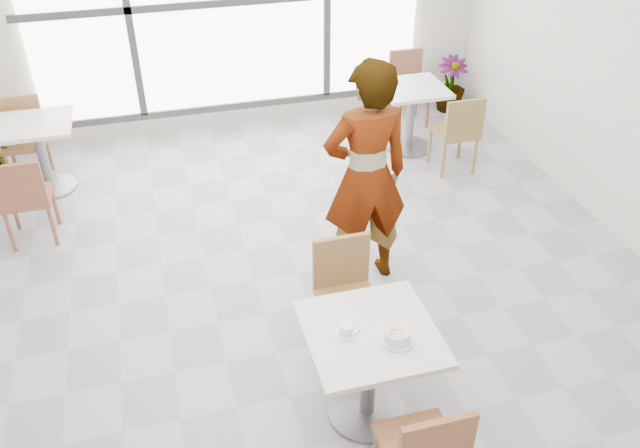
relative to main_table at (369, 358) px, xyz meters
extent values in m
plane|color=#9E9EA5|center=(-0.09, 1.15, -0.52)|extent=(7.00, 7.00, 0.00)
plane|color=silver|center=(-0.09, 4.65, 0.98)|extent=(6.00, 0.00, 6.00)
cube|color=white|center=(-0.09, 4.59, 0.98)|extent=(4.40, 0.04, 2.40)
cube|color=#3F3F42|center=(-0.09, 4.56, 0.98)|extent=(4.60, 0.05, 0.08)
cube|color=#3F3F42|center=(-1.19, 4.56, 0.98)|extent=(0.08, 0.05, 2.40)
cube|color=#3F3F42|center=(-0.09, 4.56, -0.24)|extent=(4.60, 0.05, 0.08)
cube|color=silver|center=(0.00, 0.00, 0.21)|extent=(0.80, 0.80, 0.04)
cylinder|color=slate|center=(0.00, 0.00, -0.17)|extent=(0.10, 0.10, 0.71)
cylinder|color=slate|center=(0.00, 0.00, -0.51)|extent=(0.52, 0.52, 0.03)
cube|color=brown|center=(0.08, -0.63, -0.09)|extent=(0.42, 0.42, 0.04)
cube|color=brown|center=(0.08, -0.82, 0.14)|extent=(0.42, 0.04, 0.42)
cylinder|color=brown|center=(0.26, -0.45, -0.32)|extent=(0.04, 0.04, 0.41)
cube|color=olive|center=(0.06, 0.65, -0.09)|extent=(0.42, 0.42, 0.04)
cube|color=olive|center=(0.06, 0.84, 0.14)|extent=(0.42, 0.04, 0.42)
cylinder|color=olive|center=(-0.12, 0.47, -0.32)|extent=(0.04, 0.04, 0.41)
cylinder|color=olive|center=(-0.12, 0.83, -0.32)|extent=(0.04, 0.04, 0.41)
cylinder|color=olive|center=(0.24, 0.47, -0.32)|extent=(0.04, 0.04, 0.41)
cylinder|color=olive|center=(0.24, 0.83, -0.32)|extent=(0.04, 0.04, 0.41)
cylinder|color=silver|center=(0.13, -0.12, 0.23)|extent=(0.21, 0.21, 0.01)
cylinder|color=silver|center=(0.13, -0.12, 0.27)|extent=(0.16, 0.16, 0.07)
torus|color=silver|center=(0.13, -0.12, 0.31)|extent=(0.16, 0.16, 0.01)
cylinder|color=#C4BE8C|center=(0.13, -0.12, 0.27)|extent=(0.14, 0.14, 0.05)
cylinder|color=beige|center=(0.13, -0.08, 0.31)|extent=(0.03, 0.03, 0.02)
cylinder|color=beige|center=(0.10, -0.13, 0.31)|extent=(0.03, 0.03, 0.02)
cylinder|color=#F7ED9F|center=(0.10, -0.10, 0.30)|extent=(0.03, 0.03, 0.01)
cylinder|color=beige|center=(0.09, -0.13, 0.30)|extent=(0.03, 0.03, 0.01)
cylinder|color=beige|center=(0.08, -0.12, 0.31)|extent=(0.03, 0.03, 0.01)
cylinder|color=#F4E79D|center=(0.09, -0.09, 0.31)|extent=(0.03, 0.03, 0.02)
cylinder|color=beige|center=(0.13, -0.13, 0.30)|extent=(0.03, 0.03, 0.02)
cylinder|color=beige|center=(0.12, -0.12, 0.30)|extent=(0.03, 0.03, 0.02)
cylinder|color=beige|center=(0.16, -0.11, 0.30)|extent=(0.03, 0.03, 0.01)
cylinder|color=beige|center=(0.14, -0.08, 0.31)|extent=(0.03, 0.03, 0.02)
cylinder|color=beige|center=(0.14, -0.11, 0.31)|extent=(0.03, 0.03, 0.01)
cylinder|color=beige|center=(0.14, -0.13, 0.31)|extent=(0.03, 0.03, 0.02)
cylinder|color=#F0E99B|center=(0.15, -0.12, 0.30)|extent=(0.03, 0.03, 0.01)
cylinder|color=beige|center=(0.12, -0.10, 0.31)|extent=(0.03, 0.03, 0.02)
cylinder|color=white|center=(-0.16, 0.02, 0.23)|extent=(0.13, 0.13, 0.01)
cylinder|color=white|center=(-0.16, 0.02, 0.27)|extent=(0.08, 0.08, 0.06)
torus|color=white|center=(-0.11, 0.02, 0.27)|extent=(0.05, 0.01, 0.05)
cylinder|color=black|center=(-0.16, 0.02, 0.29)|extent=(0.07, 0.07, 0.00)
cube|color=silver|center=(-0.11, 0.00, 0.24)|extent=(0.09, 0.05, 0.00)
sphere|color=silver|center=(-0.07, 0.02, 0.24)|extent=(0.02, 0.02, 0.02)
imported|color=black|center=(0.44, 1.44, 0.44)|extent=(0.71, 0.47, 1.92)
cube|color=white|center=(-2.23, 3.63, 0.21)|extent=(0.70, 0.70, 0.04)
cylinder|color=gray|center=(-2.23, 3.63, -0.17)|extent=(0.10, 0.10, 0.71)
cylinder|color=gray|center=(-2.23, 3.63, -0.51)|extent=(0.52, 0.52, 0.03)
cube|color=white|center=(1.69, 3.50, 0.21)|extent=(0.70, 0.70, 0.04)
cylinder|color=slate|center=(1.69, 3.50, -0.17)|extent=(0.10, 0.10, 0.71)
cylinder|color=slate|center=(1.69, 3.50, -0.51)|extent=(0.52, 0.52, 0.03)
cube|color=brown|center=(-2.29, 2.75, -0.09)|extent=(0.42, 0.42, 0.04)
cube|color=brown|center=(-2.29, 2.56, 0.14)|extent=(0.42, 0.04, 0.42)
cylinder|color=brown|center=(-2.11, 2.93, -0.32)|extent=(0.04, 0.04, 0.41)
cylinder|color=brown|center=(-2.11, 2.57, -0.32)|extent=(0.04, 0.04, 0.41)
cylinder|color=brown|center=(-2.47, 2.93, -0.32)|extent=(0.04, 0.04, 0.41)
cylinder|color=brown|center=(-2.47, 2.57, -0.32)|extent=(0.04, 0.04, 0.41)
cube|color=#9B6C3F|center=(-2.41, 3.88, -0.09)|extent=(0.42, 0.42, 0.04)
cube|color=#9B6C3F|center=(-2.41, 4.07, 0.14)|extent=(0.42, 0.04, 0.42)
cylinder|color=#9B6C3F|center=(-2.59, 3.70, -0.32)|extent=(0.04, 0.04, 0.41)
cylinder|color=#9B6C3F|center=(-2.59, 4.06, -0.32)|extent=(0.04, 0.04, 0.41)
cylinder|color=#9B6C3F|center=(-2.23, 3.70, -0.32)|extent=(0.04, 0.04, 0.41)
cylinder|color=#9B6C3F|center=(-2.23, 4.06, -0.32)|extent=(0.04, 0.04, 0.41)
cube|color=olive|center=(1.96, 2.95, -0.09)|extent=(0.42, 0.42, 0.04)
cube|color=olive|center=(1.96, 2.76, 0.14)|extent=(0.42, 0.04, 0.42)
cylinder|color=olive|center=(2.14, 3.13, -0.32)|extent=(0.04, 0.04, 0.41)
cylinder|color=olive|center=(2.14, 2.77, -0.32)|extent=(0.04, 0.04, 0.41)
cylinder|color=olive|center=(1.78, 3.13, -0.32)|extent=(0.04, 0.04, 0.41)
cylinder|color=olive|center=(1.78, 2.77, -0.32)|extent=(0.04, 0.04, 0.41)
cube|color=#8D5642|center=(1.92, 4.12, -0.09)|extent=(0.42, 0.42, 0.04)
cube|color=#8D5642|center=(1.92, 4.31, 0.14)|extent=(0.42, 0.04, 0.42)
cylinder|color=#8D5642|center=(1.74, 3.94, -0.32)|extent=(0.04, 0.04, 0.41)
cylinder|color=#8D5642|center=(1.74, 4.30, -0.32)|extent=(0.04, 0.04, 0.41)
cylinder|color=#8D5642|center=(2.10, 3.94, -0.32)|extent=(0.04, 0.04, 0.41)
cylinder|color=#8D5642|center=(2.10, 4.30, -0.32)|extent=(0.04, 0.04, 0.41)
imported|color=#5C863C|center=(2.57, 4.35, -0.18)|extent=(0.43, 0.43, 0.69)
camera|label=1|loc=(-1.08, -2.75, 3.02)|focal=36.86mm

